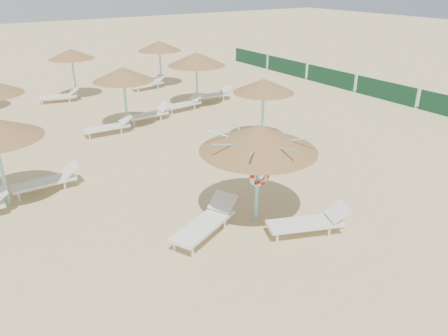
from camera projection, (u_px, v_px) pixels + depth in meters
ground at (238, 222)px, 12.02m from camera, size 120.00×120.00×0.00m
main_palapa at (259, 138)px, 11.18m from camera, size 3.09×3.09×2.77m
lounger_main_a at (207, 222)px, 11.31m from camera, size 2.32×1.54×0.81m
lounger_main_b at (310, 222)px, 11.34m from camera, size 2.21×1.38×0.77m
palapa_field at (107, 72)px, 19.32m from camera, size 14.32×13.72×2.72m
windbreak_fence at (331, 77)px, 26.49m from camera, size 0.08×19.84×1.10m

